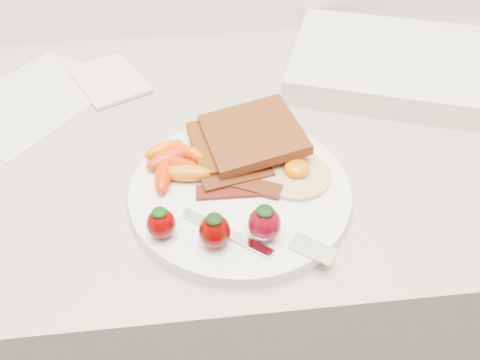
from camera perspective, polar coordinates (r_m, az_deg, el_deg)
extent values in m
cube|color=gray|center=(1.02, -0.77, -14.18)|extent=(2.00, 0.60, 0.90)
cylinder|color=white|center=(0.58, 0.00, -1.36)|extent=(0.27, 0.27, 0.02)
cube|color=#4A1E0C|center=(0.62, -0.76, 4.41)|extent=(0.12, 0.12, 0.01)
cube|color=#4E2513|center=(0.61, 1.53, 5.62)|extent=(0.14, 0.14, 0.03)
cylinder|color=beige|center=(0.58, 6.73, 0.64)|extent=(0.11, 0.11, 0.01)
ellipsoid|color=orange|center=(0.58, 6.92, 1.39)|extent=(0.04, 0.04, 0.02)
cube|color=black|center=(0.56, -0.84, -1.32)|extent=(0.09, 0.02, 0.00)
cube|color=#3B0B0B|center=(0.57, 0.70, -0.48)|extent=(0.09, 0.06, 0.00)
cube|color=black|center=(0.57, -0.22, 0.30)|extent=(0.09, 0.04, 0.00)
ellipsoid|color=#B9290F|center=(0.60, -8.63, 2.69)|extent=(0.07, 0.05, 0.02)
ellipsoid|color=#BD2A00|center=(0.58, -6.94, 1.63)|extent=(0.06, 0.05, 0.02)
ellipsoid|color=red|center=(0.58, -9.34, 0.56)|extent=(0.03, 0.06, 0.02)
ellipsoid|color=#E44100|center=(0.60, -6.27, 3.32)|extent=(0.05, 0.05, 0.02)
ellipsoid|color=#DC6100|center=(0.61, -9.28, 3.72)|extent=(0.06, 0.04, 0.02)
ellipsoid|color=orange|center=(0.57, -6.54, 0.83)|extent=(0.07, 0.03, 0.02)
ellipsoid|color=#640000|center=(0.51, -9.59, -5.26)|extent=(0.03, 0.03, 0.04)
ellipsoid|color=#063405|center=(0.50, -9.83, -3.90)|extent=(0.02, 0.02, 0.01)
ellipsoid|color=#550100|center=(0.50, -3.11, -6.26)|extent=(0.03, 0.03, 0.04)
ellipsoid|color=black|center=(0.48, -3.20, -4.76)|extent=(0.02, 0.02, 0.01)
ellipsoid|color=#620210|center=(0.50, 2.99, -5.35)|extent=(0.04, 0.04, 0.04)
ellipsoid|color=black|center=(0.49, 3.07, -3.77)|extent=(0.02, 0.02, 0.01)
cube|color=silver|center=(0.52, -1.67, -6.36)|extent=(0.10, 0.08, 0.00)
cube|color=white|center=(0.51, 8.84, -8.25)|extent=(0.05, 0.05, 0.00)
cube|color=silver|center=(0.81, -24.10, 8.91)|extent=(0.29, 0.30, 0.00)
cube|color=#F9CCCD|center=(0.81, -15.66, 11.70)|extent=(0.15, 0.17, 0.01)
cube|color=silver|center=(0.84, 18.32, 13.32)|extent=(0.40, 0.37, 0.04)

